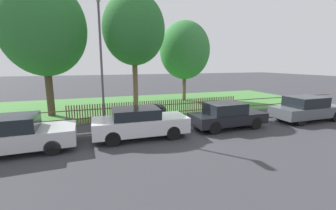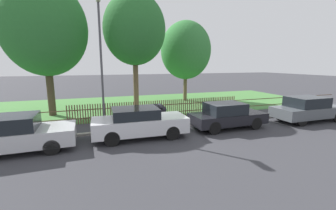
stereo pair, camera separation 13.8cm
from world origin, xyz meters
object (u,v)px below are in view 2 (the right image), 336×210
Objects in this scene: parked_car_silver_hatchback at (13,134)px; tree_nearest_kerb at (45,29)px; covered_motorcycle at (154,111)px; tree_mid_park at (186,50)px; parked_car_black_saloon at (139,122)px; tree_behind_motorcycle at (135,30)px; parked_car_red_compact at (308,109)px; parked_car_navy_estate at (227,115)px; street_lamp at (101,51)px.

tree_nearest_kerb is (0.45, 6.54, 4.84)m from parked_car_silver_hatchback.
covered_motorcycle is (6.53, 2.93, -0.10)m from parked_car_silver_hatchback.
parked_car_silver_hatchback is at bearing -140.45° from tree_mid_park.
parked_car_black_saloon is at bearing -0.34° from parked_car_silver_hatchback.
parked_car_black_saloon is 0.53× the size of tree_behind_motorcycle.
parked_car_silver_hatchback is 15.23m from parked_car_red_compact.
tree_mid_park is at bearing 37.95° from parked_car_silver_hatchback.
parked_car_silver_hatchback is at bearing 179.99° from parked_car_navy_estate.
tree_nearest_kerb is at bearing 144.66° from parked_car_navy_estate.
parked_car_navy_estate is (9.76, 0.13, -0.03)m from parked_car_silver_hatchback.
street_lamp is at bearing 163.63° from parked_car_navy_estate.
covered_motorcycle is (1.52, 2.82, -0.10)m from parked_car_black_saloon.
tree_behind_motorcycle is (-0.44, 3.34, 5.11)m from covered_motorcycle.
tree_nearest_kerb reaches higher than parked_car_silver_hatchback.
parked_car_silver_hatchback is 7.15m from covered_motorcycle.
tree_nearest_kerb is at bearing 177.19° from tree_behind_motorcycle.
tree_mid_park is (-3.96, 9.44, 3.84)m from parked_car_red_compact.
parked_car_red_compact is (10.22, -0.24, 0.01)m from parked_car_black_saloon.
parked_car_silver_hatchback is 8.15m from tree_nearest_kerb.
parked_car_navy_estate is (4.75, 0.02, -0.03)m from parked_car_black_saloon.
street_lamp reaches higher than parked_car_red_compact.
tree_mid_park is at bearing 14.37° from tree_nearest_kerb.
covered_motorcycle is at bearing 160.88° from parked_car_red_compact.
parked_car_navy_estate is 0.91× the size of parked_car_red_compact.
tree_mid_park is (5.19, 3.05, -1.16)m from tree_behind_motorcycle.
covered_motorcycle is 8.62m from tree_nearest_kerb.
parked_car_black_saloon is at bearing 178.89° from parked_car_red_compact.
parked_car_black_saloon is 0.67× the size of street_lamp.
tree_mid_park is (4.75, 6.38, 3.95)m from covered_motorcycle.
tree_nearest_kerb reaches higher than parked_car_black_saloon.
covered_motorcycle is at bearing 19.72° from street_lamp.
tree_nearest_kerb reaches higher than tree_mid_park.
street_lamp is at bearing -119.90° from tree_behind_motorcycle.
parked_car_red_compact reaches higher than parked_car_black_saloon.
street_lamp is (-11.68, 1.99, 3.26)m from parked_car_red_compact.
tree_mid_park is (10.82, 2.77, -0.98)m from tree_nearest_kerb.
tree_nearest_kerb is 1.32× the size of street_lamp.
tree_behind_motorcycle is at bearing 44.25° from parked_car_silver_hatchback.
tree_behind_motorcycle is at bearing -149.59° from tree_mid_park.
parked_car_silver_hatchback is at bearing -177.07° from parked_car_black_saloon.
parked_car_black_saloon is 0.51× the size of tree_nearest_kerb.
tree_behind_motorcycle is at bearing 120.16° from parked_car_navy_estate.
street_lamp is at bearing -56.51° from tree_nearest_kerb.
parked_car_silver_hatchback is 1.00× the size of parked_car_red_compact.
parked_car_black_saloon is 3.20m from covered_motorcycle.
parked_car_black_saloon reaches higher than covered_motorcycle.
tree_behind_motorcycle is (1.07, 6.15, 5.01)m from parked_car_black_saloon.
parked_car_navy_estate is 8.75m from tree_behind_motorcycle.
parked_car_silver_hatchback reaches higher than covered_motorcycle.
tree_mid_park is at bearing 30.41° from tree_behind_motorcycle.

